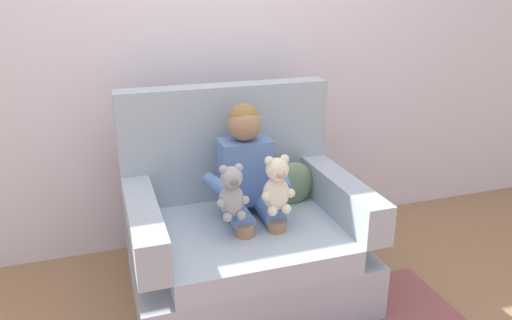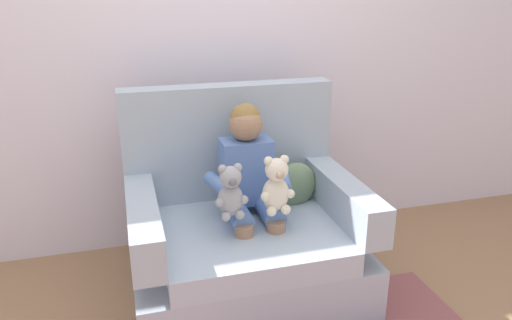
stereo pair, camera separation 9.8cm
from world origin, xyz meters
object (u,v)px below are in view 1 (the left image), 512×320
(plush_cream, at_px, (277,186))
(plush_grey, at_px, (232,193))
(seated_child, at_px, (249,178))
(armchair, at_px, (242,233))
(throw_pillow, at_px, (291,185))

(plush_cream, xyz_separation_m, plush_grey, (-0.22, 0.01, -0.01))
(seated_child, height_order, plush_grey, seated_child)
(armchair, distance_m, throw_pillow, 0.38)
(plush_cream, xyz_separation_m, throw_pillow, (0.20, 0.29, -0.14))
(throw_pillow, bearing_deg, plush_grey, -145.34)
(plush_cream, bearing_deg, plush_grey, 169.64)
(seated_child, relative_size, plush_cream, 2.92)
(armchair, height_order, throw_pillow, armchair)
(armchair, height_order, seated_child, armchair)
(armchair, relative_size, plush_cream, 4.08)
(plush_grey, bearing_deg, throw_pillow, 17.75)
(seated_child, bearing_deg, throw_pillow, 15.16)
(armchair, bearing_deg, plush_cream, -58.42)
(armchair, xyz_separation_m, throw_pillow, (0.32, 0.11, 0.19))
(armchair, bearing_deg, seated_child, 15.46)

